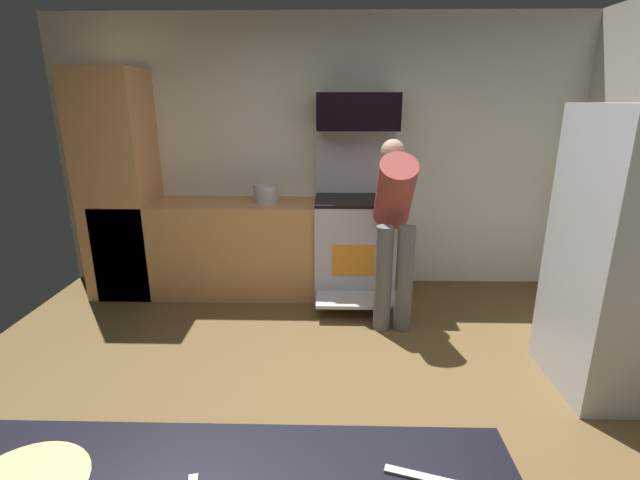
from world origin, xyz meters
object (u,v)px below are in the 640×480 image
object	(u,v)px
oven_range	(355,243)
person_cook	(394,220)
microwave	(358,111)
stock_pot	(266,194)

from	to	relation	value
oven_range	person_cook	world-z (taller)	oven_range
microwave	oven_range	bearing A→B (deg)	-90.00
oven_range	microwave	xyz separation A→B (m)	(0.00, 0.09, 1.21)
microwave	person_cook	bearing A→B (deg)	-68.82
person_cook	microwave	bearing A→B (deg)	111.18
oven_range	microwave	distance (m)	1.22
person_cook	stock_pot	xyz separation A→B (m)	(-1.12, 0.63, 0.08)
person_cook	stock_pot	world-z (taller)	person_cook
oven_range	person_cook	distance (m)	0.78
oven_range	stock_pot	distance (m)	0.97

